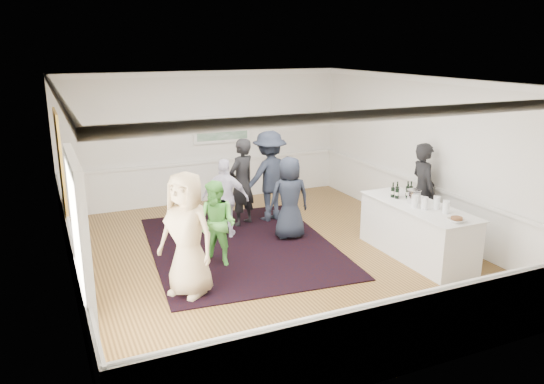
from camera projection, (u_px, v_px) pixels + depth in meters
name	position (u px, v px, depth m)	size (l,w,h in m)	color
floor	(273.00, 256.00, 9.88)	(8.00, 8.00, 0.00)	olive
ceiling	(273.00, 81.00, 9.01)	(7.00, 8.00, 0.02)	white
wall_left	(64.00, 194.00, 8.07)	(0.02, 8.00, 3.20)	white
wall_right	(429.00, 156.00, 10.82)	(0.02, 8.00, 3.20)	white
wall_back	(206.00, 137.00, 12.96)	(7.00, 0.02, 3.20)	white
wall_front	(419.00, 249.00, 5.93)	(7.00, 0.02, 3.20)	white
wainscoting	(273.00, 230.00, 9.74)	(7.00, 8.00, 1.00)	white
mirror	(61.00, 164.00, 9.18)	(0.05, 1.25, 1.85)	#F1BB47
doorway	(80.00, 247.00, 6.47)	(0.10, 1.78, 2.56)	white
landscape_painting	(222.00, 129.00, 13.02)	(1.44, 0.06, 0.66)	white
area_rug	(241.00, 246.00, 10.34)	(3.40, 4.46, 0.02)	black
serving_table	(417.00, 231.00, 9.74)	(0.93, 2.45, 0.99)	white
bartender	(423.00, 190.00, 10.66)	(0.70, 0.46, 1.93)	black
guest_tan	(187.00, 235.00, 8.12)	(0.97, 0.63, 1.98)	tan
guest_green	(217.00, 224.00, 9.30)	(0.74, 0.58, 1.53)	#62C950
guest_lilac	(225.00, 199.00, 10.63)	(0.95, 0.40, 1.62)	silver
guest_dark_a	(270.00, 176.00, 11.64)	(1.29, 0.74, 2.00)	#1E2432
guest_dark_b	(242.00, 183.00, 11.32)	(0.69, 0.46, 1.90)	black
guest_navy	(289.00, 198.00, 10.58)	(0.82, 0.53, 1.68)	#1E2432
wine_bottles	(402.00, 189.00, 10.06)	(0.44, 0.25, 0.31)	black
juice_pitchers	(430.00, 203.00, 9.31)	(0.42, 0.60, 0.24)	#7BAE3E
ice_bucket	(414.00, 197.00, 9.72)	(0.26, 0.26, 0.24)	silver
nut_bowl	(457.00, 219.00, 8.70)	(0.28, 0.28, 0.07)	white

